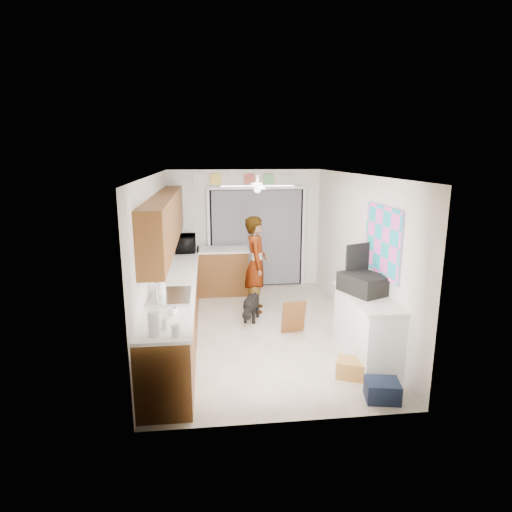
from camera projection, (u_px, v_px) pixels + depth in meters
name	position (u px, v px, depth m)	size (l,w,h in m)	color
floor	(259.00, 330.00, 7.00)	(5.00, 5.00, 0.00)	#BCAE97
ceiling	(259.00, 175.00, 6.43)	(5.00, 5.00, 0.00)	white
wall_back	(245.00, 229.00, 9.13)	(3.20, 3.20, 0.00)	silver
wall_front	(289.00, 312.00, 4.30)	(3.20, 3.20, 0.00)	silver
wall_left	(155.00, 258.00, 6.54)	(5.00, 5.00, 0.00)	silver
wall_right	(357.00, 253.00, 6.89)	(5.00, 5.00, 0.00)	silver
left_base_cabinets	(177.00, 307.00, 6.76)	(0.60, 4.80, 0.90)	brown
left_countertop	(177.00, 278.00, 6.65)	(0.62, 4.80, 0.04)	white
upper_cabinets	(165.00, 221.00, 6.62)	(0.32, 4.00, 0.80)	brown
sink_basin	(172.00, 297.00, 5.68)	(0.50, 0.76, 0.06)	silver
faucet	(157.00, 291.00, 5.63)	(0.03, 0.03, 0.22)	silver
peninsula_base	(223.00, 272.00, 8.78)	(1.00, 0.60, 0.90)	brown
peninsula_top	(223.00, 250.00, 8.67)	(1.04, 0.64, 0.04)	white
back_opening_recess	(257.00, 238.00, 9.18)	(2.00, 0.06, 2.10)	black
curtain_panel	(257.00, 239.00, 9.14)	(1.90, 0.03, 2.05)	gray
door_trim_left	(209.00, 240.00, 9.04)	(0.06, 0.04, 2.10)	white
door_trim_right	(303.00, 237.00, 9.26)	(0.06, 0.04, 2.10)	white
door_trim_head	(257.00, 188.00, 8.90)	(2.10, 0.04, 0.06)	white
header_frame_0	(216.00, 180.00, 8.80)	(0.22, 0.02, 0.22)	#F5D151
header_frame_2	(249.00, 179.00, 8.88)	(0.22, 0.02, 0.22)	#C45749
header_frame_3	(268.00, 179.00, 8.92)	(0.22, 0.02, 0.22)	#6BBC76
header_frame_4	(287.00, 179.00, 8.96)	(0.22, 0.02, 0.22)	beige
route66_sign	(199.00, 180.00, 8.76)	(0.22, 0.02, 0.26)	silver
right_counter_base	(366.00, 329.00, 5.89)	(0.50, 1.40, 0.90)	white
right_counter_top	(368.00, 297.00, 5.78)	(0.54, 1.44, 0.04)	white
abstract_painting	(382.00, 241.00, 5.83)	(0.03, 1.15, 0.95)	#FF5DCD
ceiling_fan	(257.00, 186.00, 6.66)	(1.14, 1.14, 0.24)	white
microwave	(186.00, 243.00, 8.40)	(0.58, 0.39, 0.32)	black
soap_bottle	(161.00, 285.00, 5.67)	(0.13, 0.13, 0.33)	silver
cup	(173.00, 311.00, 5.08)	(0.11, 0.11, 0.09)	white
jar_a	(176.00, 330.00, 4.47)	(0.09, 0.09, 0.12)	silver
jar_b	(165.00, 324.00, 4.65)	(0.08, 0.08, 0.12)	silver
paper_towel_roll	(154.00, 323.00, 4.47)	(0.12, 0.12, 0.27)	white
suitcase	(364.00, 284.00, 5.87)	(0.46, 0.61, 0.26)	black
suitcase_rim	(363.00, 291.00, 5.89)	(0.44, 0.58, 0.02)	yellow
suitcase_lid	(357.00, 261.00, 6.09)	(0.42, 0.03, 0.50)	black
cardboard_box	(351.00, 369.00, 5.49)	(0.37, 0.27, 0.23)	#B8893A
navy_crate	(382.00, 390.00, 4.98)	(0.38, 0.32, 0.23)	#162037
cabinet_door_panel	(294.00, 317.00, 6.79)	(0.37, 0.03, 0.56)	brown
man	(256.00, 264.00, 7.71)	(0.63, 0.42, 1.74)	white
dog	(252.00, 307.00, 7.37)	(0.25, 0.59, 0.46)	black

